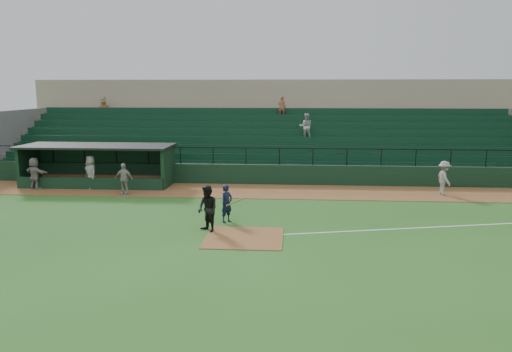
{
  "coord_description": "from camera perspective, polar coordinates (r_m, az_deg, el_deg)",
  "views": [
    {
      "loc": [
        1.9,
        -19.75,
        5.7
      ],
      "look_at": [
        0.0,
        5.0,
        1.4
      ],
      "focal_mm": 35.46,
      "sensor_mm": 36.0,
      "label": 1
    }
  ],
  "objects": [
    {
      "name": "dugout_player_c",
      "position": [
        31.46,
        -23.7,
        0.29
      ],
      "size": [
        1.75,
        1.19,
        1.82
      ],
      "primitive_type": "imported",
      "rotation": [
        0.0,
        0.0,
        2.71
      ],
      "color": "gray",
      "rests_on": "warning_track"
    },
    {
      "name": "dugout_player_a",
      "position": [
        28.23,
        -14.7,
        -0.32
      ],
      "size": [
        1.05,
        0.54,
        1.71
      ],
      "primitive_type": "imported",
      "rotation": [
        0.0,
        0.0,
        -0.13
      ],
      "color": "#A39D98",
      "rests_on": "warning_track"
    },
    {
      "name": "home_plate_dirt",
      "position": [
        19.68,
        -1.35,
        -6.96
      ],
      "size": [
        3.0,
        3.0,
        0.03
      ],
      "primitive_type": "cube",
      "color": "brown",
      "rests_on": "ground"
    },
    {
      "name": "dugout_player_b",
      "position": [
        30.45,
        -18.13,
        0.42
      ],
      "size": [
        1.1,
        1.07,
        1.9
      ],
      "primitive_type": "imported",
      "rotation": [
        0.0,
        0.0,
        -0.73
      ],
      "color": "gray",
      "rests_on": "warning_track"
    },
    {
      "name": "runner",
      "position": [
        29.01,
        20.46,
        -0.22
      ],
      "size": [
        0.87,
        1.29,
        1.84
      ],
      "primitive_type": "imported",
      "rotation": [
        0.0,
        0.0,
        1.73
      ],
      "color": "gray",
      "rests_on": "warning_track"
    },
    {
      "name": "stadium_structure",
      "position": [
        36.41,
        1.38,
        4.47
      ],
      "size": [
        38.0,
        13.08,
        6.4
      ],
      "color": "black",
      "rests_on": "ground"
    },
    {
      "name": "ground",
      "position": [
        20.64,
        -1.07,
        -6.2
      ],
      "size": [
        90.0,
        90.0,
        0.0
      ],
      "primitive_type": "plane",
      "color": "#265B1D",
      "rests_on": "ground"
    },
    {
      "name": "batter_at_plate",
      "position": [
        21.79,
        -3.32,
        -3.13
      ],
      "size": [
        1.13,
        0.73,
        1.64
      ],
      "color": "black",
      "rests_on": "ground"
    },
    {
      "name": "dugout",
      "position": [
        31.84,
        -17.13,
        1.51
      ],
      "size": [
        8.9,
        3.2,
        2.42
      ],
      "color": "black",
      "rests_on": "ground"
    },
    {
      "name": "umpire",
      "position": [
        20.38,
        -5.48,
        -3.72
      ],
      "size": [
        1.15,
        1.15,
        1.88
      ],
      "primitive_type": "imported",
      "rotation": [
        0.0,
        0.0,
        -0.8
      ],
      "color": "black",
      "rests_on": "ground"
    },
    {
      "name": "warning_track",
      "position": [
        28.39,
        0.46,
        -1.72
      ],
      "size": [
        40.0,
        4.0,
        0.03
      ],
      "primitive_type": "cube",
      "color": "brown",
      "rests_on": "ground"
    },
    {
      "name": "foul_line",
      "position": [
        22.55,
        20.02,
        -5.41
      ],
      "size": [
        17.49,
        4.44,
        0.01
      ],
      "primitive_type": "cube",
      "rotation": [
        0.0,
        0.0,
        0.24
      ],
      "color": "white",
      "rests_on": "ground"
    }
  ]
}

